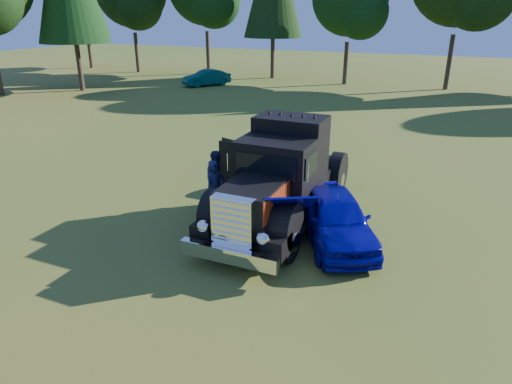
% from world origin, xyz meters
% --- Properties ---
extents(ground, '(120.00, 120.00, 0.00)m').
position_xyz_m(ground, '(0.00, 0.00, 0.00)').
color(ground, '#38601C').
rests_on(ground, ground).
extents(diamond_t_truck, '(3.33, 7.16, 3.00)m').
position_xyz_m(diamond_t_truck, '(0.61, 2.04, 1.28)').
color(diamond_t_truck, black).
rests_on(diamond_t_truck, ground).
extents(hotrod_coupe, '(3.39, 4.37, 1.89)m').
position_xyz_m(hotrod_coupe, '(2.43, 1.49, 0.70)').
color(hotrod_coupe, '#0735A9').
rests_on(hotrod_coupe, ground).
extents(spectator_near, '(0.65, 0.78, 1.83)m').
position_xyz_m(spectator_near, '(-1.18, 1.42, 0.92)').
color(spectator_near, '#1A1D3E').
rests_on(spectator_near, ground).
extents(spectator_far, '(1.13, 1.08, 1.83)m').
position_xyz_m(spectator_far, '(-1.57, 2.31, 0.92)').
color(spectator_far, '#222550').
rests_on(spectator_far, ground).
extents(distant_teal_car, '(3.39, 4.01, 1.30)m').
position_xyz_m(distant_teal_car, '(-14.27, 24.01, 0.65)').
color(distant_teal_car, '#093437').
rests_on(distant_teal_car, ground).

